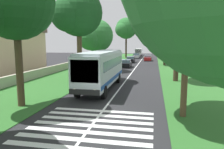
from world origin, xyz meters
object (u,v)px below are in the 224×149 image
trailing_car_0 (126,64)px  roadside_tree_left_3 (126,29)px  roadside_tree_right_0 (177,13)px  roadside_tree_right_1 (164,37)px  trailing_minibus_0 (139,51)px  roadside_tree_right_3 (163,30)px  trailing_car_2 (148,58)px  trailing_car_3 (136,56)px  roadside_building (5,49)px  roadside_tree_right_2 (185,4)px  coach_bus (102,67)px  trailing_car_1 (131,60)px  roadside_tree_left_1 (13,4)px  roadside_tree_left_2 (77,14)px  utility_pole (80,47)px  roadside_tree_left_0 (96,37)px

trailing_car_0 → roadside_tree_left_3: size_ratio=0.37×
roadside_tree_right_0 → roadside_tree_right_1: size_ratio=1.24×
trailing_minibus_0 → roadside_tree_right_3: 15.10m
trailing_car_2 → trailing_car_3: bearing=21.9°
roadside_building → roadside_tree_right_2: bearing=-124.7°
coach_bus → trailing_car_3: 44.02m
trailing_car_1 → trailing_car_3: 14.87m
roadside_tree_left_1 → roadside_tree_left_2: 10.96m
trailing_minibus_0 → roadside_tree_left_2: bearing=175.9°
roadside_tree_right_1 → utility_pole: roadside_tree_right_1 is taller
roadside_tree_right_1 → roadside_building: bearing=120.6°
roadside_tree_right_0 → roadside_tree_right_3: (36.70, 0.20, 0.12)m
trailing_car_1 → roadside_tree_left_1: (-36.29, 4.24, 6.55)m
trailing_minibus_0 → trailing_car_0: bearing=-179.8°
roadside_tree_right_3 → coach_bus: bearing=170.1°
roadside_tree_left_1 → roadside_tree_left_3: bearing=-1.1°
roadside_tree_right_1 → roadside_tree_right_3: bearing=-1.2°
trailing_minibus_0 → roadside_tree_left_3: roadside_tree_left_3 is taller
roadside_tree_left_1 → trailing_car_3: bearing=-4.9°
trailing_car_0 → trailing_car_2: same height
roadside_building → roadside_tree_left_1: bearing=-141.6°
coach_bus → trailing_car_3: bearing=0.1°
roadside_tree_left_2 → utility_pole: (0.70, 0.06, -3.81)m
trailing_car_2 → roadside_tree_left_2: size_ratio=0.40×
roadside_tree_left_2 → roadside_tree_left_3: size_ratio=0.91×
roadside_tree_left_3 → roadside_tree_right_2: size_ratio=1.11×
roadside_tree_right_0 → roadside_tree_right_2: (-13.09, 0.75, -1.13)m
roadside_tree_right_3 → roadside_tree_right_0: bearing=-179.7°
trailing_car_0 → trailing_car_2: bearing=-12.8°
trailing_car_2 → trailing_car_0: bearing=167.2°
trailing_car_0 → roadside_building: size_ratio=0.30×
trailing_car_0 → trailing_car_3: (24.68, 0.08, 0.00)m
utility_pole → roadside_tree_right_1: bearing=-27.7°
roadside_tree_left_2 → roadside_tree_right_2: roadside_tree_left_2 is taller
coach_bus → trailing_car_0: 19.37m
coach_bus → utility_pole: 6.13m
trailing_car_3 → roadside_tree_left_2: (-40.24, 3.63, 7.15)m
trailing_car_2 → roadside_tree_right_3: size_ratio=0.41×
roadside_tree_left_0 → utility_pole: size_ratio=1.07×
coach_bus → roadside_tree_right_2: roadside_tree_right_2 is taller
roadside_tree_left_2 → roadside_building: 16.36m
roadside_tree_left_3 → roadside_tree_right_1: roadside_tree_left_3 is taller
trailing_car_0 → roadside_tree_left_2: (-15.56, 3.72, 7.15)m
trailing_car_0 → trailing_car_3: bearing=0.2°
roadside_tree_right_2 → roadside_building: size_ratio=0.73×
trailing_car_3 → roadside_tree_right_2: roadside_tree_right_2 is taller
trailing_car_0 → roadside_building: (-9.16, 18.16, 2.90)m
trailing_car_1 → trailing_minibus_0: size_ratio=0.72×
roadside_tree_left_1 → roadside_tree_right_3: roadside_tree_right_3 is taller
trailing_car_0 → roadside_building: 20.54m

